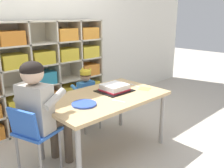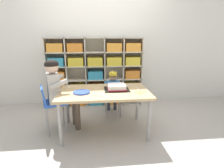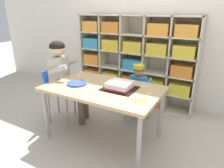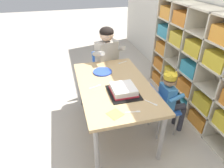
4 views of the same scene
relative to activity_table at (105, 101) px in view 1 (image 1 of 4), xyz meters
The scene contains 15 objects.
ground 0.57m from the activity_table, ahead, with size 16.00×16.00×0.00m, color #BCB2A3.
classroom_back_wall 1.54m from the activity_table, 90.00° to the left, with size 6.64×0.10×2.70m, color silver.
storage_cubby_shelf 1.13m from the activity_table, 96.76° to the left, with size 1.87×0.31×1.37m.
activity_table is the anchor object (origin of this frame).
classroom_chair_blue 0.58m from the activity_table, 69.34° to the left, with size 0.31×0.31×0.61m.
child_with_crown 0.64m from the activity_table, 72.58° to the left, with size 0.30×0.31×0.82m.
classroom_chair_adult_side 0.77m from the activity_table, behind, with size 0.41×0.41×0.71m.
adult_helper_seated 0.67m from the activity_table, behind, with size 0.48×0.46×1.08m.
birthday_cake_on_tray 0.21m from the activity_table, 13.15° to the left, with size 0.35×0.30×0.08m.
paper_plate_stack 0.33m from the activity_table, 167.95° to the right, with size 0.23×0.23×0.02m, color blue.
paper_napkin_square 0.51m from the activity_table, 14.84° to the right, with size 0.12×0.12×0.00m, color #F4DB4C.
fork_near_cake_tray 0.22m from the activity_table, 92.91° to the right, with size 0.05×0.13×0.00m.
fork_at_table_front_edge 0.58m from the activity_table, 154.15° to the left, with size 0.06×0.14×0.00m.
fork_beside_plate_stack 0.50m from the activity_table, 30.72° to the left, with size 0.12×0.09×0.00m.
fork_near_child_seat 0.51m from the activity_table, ahead, with size 0.03×0.14×0.00m.
Camera 1 is at (-1.56, -1.76, 1.44)m, focal length 38.74 mm.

